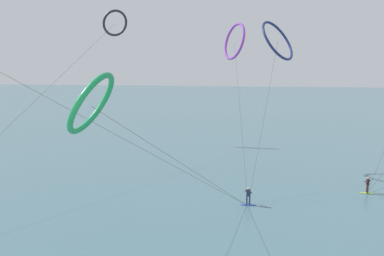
# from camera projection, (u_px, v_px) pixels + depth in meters

# --- Properties ---
(sea_water) EXTENTS (400.00, 200.00, 0.08)m
(sea_water) POSITION_uv_depth(u_px,v_px,m) (230.00, 106.00, 109.03)
(sea_water) COLOR #476B75
(sea_water) RESTS_ON ground
(surfer_cobalt) EXTENTS (1.40, 0.68, 1.70)m
(surfer_cobalt) POSITION_uv_depth(u_px,v_px,m) (248.00, 197.00, 31.79)
(surfer_cobalt) COLOR #2647B7
(surfer_cobalt) RESTS_ON ground
(surfer_lime) EXTENTS (1.40, 0.60, 1.70)m
(surfer_lime) POSITION_uv_depth(u_px,v_px,m) (367.00, 186.00, 34.71)
(surfer_lime) COLOR #8CC62D
(surfer_lime) RESTS_ON ground
(kite_emerald) EXTENTS (11.68, 11.78, 12.29)m
(kite_emerald) POSITION_uv_depth(u_px,v_px,m) (92.00, 104.00, 22.30)
(kite_emerald) COLOR #199351
(kite_emerald) RESTS_ON ground
(kite_navy) EXTENTS (5.37, 11.45, 17.31)m
(kite_navy) POSITION_uv_depth(u_px,v_px,m) (278.00, 41.00, 37.23)
(kite_navy) COLOR navy
(kite_navy) RESTS_ON ground
(kite_violet) EXTENTS (3.52, 14.92, 17.60)m
(kite_violet) POSITION_uv_depth(u_px,v_px,m) (234.00, 42.00, 41.76)
(kite_violet) COLOR purple
(kite_violet) RESTS_ON ground
(kite_charcoal) EXTENTS (4.41, 42.93, 21.52)m
(kite_charcoal) POSITION_uv_depth(u_px,v_px,m) (115.00, 23.00, 57.05)
(kite_charcoal) COLOR black
(kite_charcoal) RESTS_ON ground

